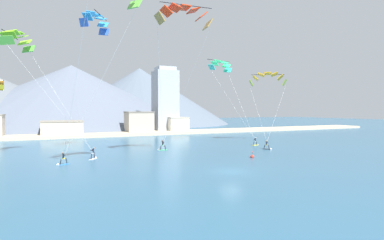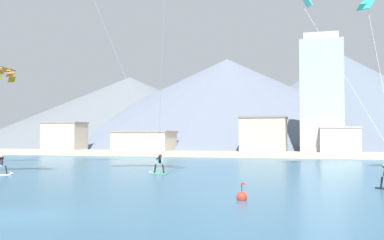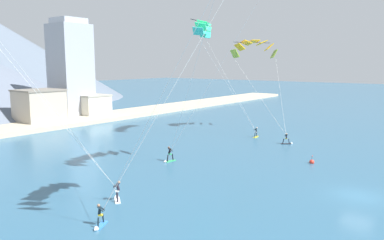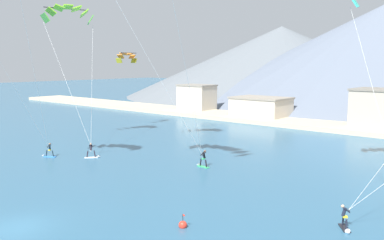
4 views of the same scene
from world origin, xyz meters
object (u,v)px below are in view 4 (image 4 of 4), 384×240
kitesurfer_near_lead (202,161)px  parafoil_kite_distant_high_outer (127,56)px  parafoil_kite_mid_center (68,13)px  kitesurfer_near_trail (48,153)px  race_marker_buoy (183,225)px  kitesurfer_far_right (345,223)px  kitesurfer_mid_center (93,153)px

kitesurfer_near_lead → parafoil_kite_distant_high_outer: 30.14m
parafoil_kite_mid_center → parafoil_kite_distant_high_outer: (-3.89, 12.94, -5.31)m
parafoil_kite_mid_center → parafoil_kite_distant_high_outer: 14.52m
kitesurfer_near_trail → race_marker_buoy: kitesurfer_near_trail is taller
kitesurfer_far_right → race_marker_buoy: 10.35m
kitesurfer_near_lead → kitesurfer_far_right: size_ratio=1.09×
kitesurfer_mid_center → parafoil_kite_mid_center: parafoil_kite_mid_center is taller
kitesurfer_near_lead → kitesurfer_mid_center: size_ratio=1.02×
kitesurfer_near_lead → race_marker_buoy: size_ratio=1.78×
kitesurfer_far_right → race_marker_buoy: size_ratio=1.64×
kitesurfer_mid_center → kitesurfer_far_right: bearing=-4.1°
race_marker_buoy → kitesurfer_mid_center: bearing=158.1°
kitesurfer_far_right → kitesurfer_near_lead: bearing=158.4°
parafoil_kite_distant_high_outer → kitesurfer_near_lead: bearing=-25.1°
kitesurfer_near_trail → parafoil_kite_mid_center: 18.56m
kitesurfer_mid_center → parafoil_kite_distant_high_outer: bearing=129.0°
kitesurfer_near_trail → kitesurfer_mid_center: 5.24m
kitesurfer_far_right → race_marker_buoy: kitesurfer_far_right is taller
kitesurfer_near_lead → kitesurfer_near_trail: bearing=-154.2°
kitesurfer_near_trail → parafoil_kite_mid_center: size_ratio=0.10×
kitesurfer_far_right → parafoil_kite_mid_center: (-39.04, 5.89, 16.42)m
kitesurfer_near_trail → race_marker_buoy: (25.60, -5.54, -0.29)m
kitesurfer_near_lead → race_marker_buoy: kitesurfer_near_lead is taller
kitesurfer_near_trail → race_marker_buoy: size_ratio=1.70×
kitesurfer_near_trail → kitesurfer_far_right: 33.71m
kitesurfer_far_right → parafoil_kite_distant_high_outer: bearing=156.3°
kitesurfer_far_right → race_marker_buoy: bearing=-141.5°
kitesurfer_near_trail → kitesurfer_mid_center: kitesurfer_mid_center is taller
parafoil_kite_distant_high_outer → kitesurfer_mid_center: bearing=-51.0°
kitesurfer_far_right → race_marker_buoy: (-8.10, -6.44, -0.30)m
parafoil_kite_mid_center → race_marker_buoy: size_ratio=16.23×
kitesurfer_near_trail → parafoil_kite_distant_high_outer: size_ratio=0.43×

